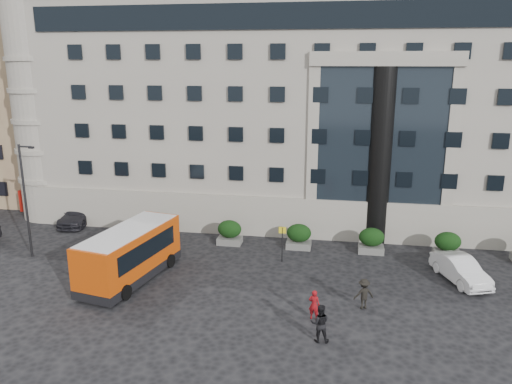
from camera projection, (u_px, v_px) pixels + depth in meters
The scene contains 20 objects.
ground at pixel (183, 288), 30.37m from camera, with size 120.00×120.00×0.00m, color black.
civic_building at pixel (309, 107), 48.03m from camera, with size 44.00×24.00×18.00m, color gray.
entrance_column at pixel (380, 157), 36.55m from camera, with size 1.80×1.80×13.00m, color black.
apartment_near at pixel (13, 94), 50.75m from camera, with size 14.00×14.00×20.00m, color #8E6F53.
apartment_far at pixel (76, 78), 68.13m from camera, with size 13.00×13.00×22.00m, color #7C5F48.
hedge_a at pixel (163, 228), 38.21m from camera, with size 1.80×1.26×1.84m.
hedge_b at pixel (230, 232), 37.36m from camera, with size 1.80×1.26×1.84m.
hedge_c at pixel (299, 236), 36.52m from camera, with size 1.80×1.26×1.84m.
hedge_d at pixel (371, 240), 35.67m from camera, with size 1.80×1.26×1.84m.
hedge_e at pixel (447, 245), 34.82m from camera, with size 1.80×1.26×1.84m.
street_lamp at pixel (26, 197), 34.05m from camera, with size 1.16×0.18×8.00m.
bus_stop_sign at pixel (282, 238), 33.79m from camera, with size 0.50×0.08×2.52m.
minibus at pixel (130, 252), 31.11m from camera, with size 4.20×8.24×3.28m.
red_truck at pixel (52, 189), 46.84m from camera, with size 2.80×5.90×3.17m.
parked_car_c at pixel (79, 214), 42.17m from camera, with size 2.14×5.26×1.53m, color black.
parked_car_d at pixel (49, 206), 45.06m from camera, with size 2.14×4.65×1.29m, color black.
white_taxi at pixel (460, 270), 31.06m from camera, with size 1.65×4.73×1.56m, color silver.
pedestrian_a at pixel (314, 305), 26.47m from camera, with size 0.61×0.40×1.68m, color maroon.
pedestrian_b at pixel (320, 323), 24.37m from camera, with size 0.95×0.74×1.95m, color black.
pedestrian_c at pixel (364, 294), 27.62m from camera, with size 1.14×0.65×1.76m, color black.
Camera 1 is at (9.11, -26.69, 13.45)m, focal length 35.00 mm.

